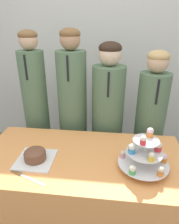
% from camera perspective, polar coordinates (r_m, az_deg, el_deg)
% --- Properties ---
extents(wall_back, '(9.00, 0.06, 2.70)m').
position_cam_1_polar(wall_back, '(2.64, 2.52, 18.57)').
color(wall_back, silver).
rests_on(wall_back, ground_plane).
extents(table, '(1.52, 0.75, 0.71)m').
position_cam_1_polar(table, '(1.74, -1.99, -21.88)').
color(table, '#EF9951').
rests_on(table, ground_plane).
extents(round_cake, '(0.26, 0.26, 0.09)m').
position_cam_1_polar(round_cake, '(1.50, -15.28, -11.85)').
color(round_cake, white).
rests_on(round_cake, table).
extents(cake_knife, '(0.27, 0.12, 0.01)m').
position_cam_1_polar(cake_knife, '(1.42, -18.73, -16.74)').
color(cake_knife, silver).
rests_on(cake_knife, table).
extents(cupcake_stand, '(0.34, 0.34, 0.29)m').
position_cam_1_polar(cupcake_stand, '(1.38, 15.52, -11.41)').
color(cupcake_stand, silver).
rests_on(cupcake_stand, table).
extents(student_0, '(0.24, 0.25, 1.56)m').
position_cam_1_polar(student_0, '(2.13, -14.81, -0.34)').
color(student_0, '#567556').
rests_on(student_0, ground_plane).
extents(student_1, '(0.28, 0.28, 1.57)m').
position_cam_1_polar(student_1, '(2.02, -4.77, -0.89)').
color(student_1, '#567556').
rests_on(student_1, ground_plane).
extents(student_2, '(0.31, 0.31, 1.47)m').
position_cam_1_polar(student_2, '(2.01, 5.08, -2.81)').
color(student_2, '#567556').
rests_on(student_2, ground_plane).
extents(student_3, '(0.28, 0.29, 1.40)m').
position_cam_1_polar(student_3, '(2.06, 16.64, -3.98)').
color(student_3, '#567556').
rests_on(student_3, ground_plane).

